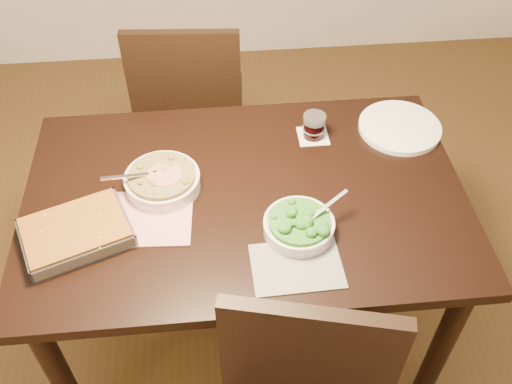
{
  "coord_description": "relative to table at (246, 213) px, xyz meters",
  "views": [
    {
      "loc": [
        -0.09,
        -1.25,
        2.06
      ],
      "look_at": [
        0.03,
        -0.05,
        0.8
      ],
      "focal_mm": 40.0,
      "sensor_mm": 36.0,
      "label": 1
    }
  ],
  "objects": [
    {
      "name": "wine_tumbler",
      "position": [
        0.26,
        0.25,
        0.14
      ],
      "size": [
        0.08,
        0.08,
        0.09
      ],
      "color": "black",
      "rests_on": "coaster"
    },
    {
      "name": "chair_far",
      "position": [
        -0.18,
        0.77,
        -0.12
      ],
      "size": [
        0.48,
        0.48,
        0.96
      ],
      "rotation": [
        0.0,
        0.0,
        3.06
      ],
      "color": "black",
      "rests_on": "ground"
    },
    {
      "name": "ground",
      "position": [
        0.0,
        0.0,
        -0.65
      ],
      "size": [
        4.0,
        4.0,
        0.0
      ],
      "primitive_type": "plane",
      "color": "#4E3616",
      "rests_on": "ground"
    },
    {
      "name": "magazine_b",
      "position": [
        0.12,
        -0.3,
        0.1
      ],
      "size": [
        0.26,
        0.19,
        0.0
      ],
      "primitive_type": "cube",
      "rotation": [
        0.0,
        0.0,
        0.03
      ],
      "color": "#282A30",
      "rests_on": "table"
    },
    {
      "name": "table",
      "position": [
        0.0,
        0.0,
        0.0
      ],
      "size": [
        1.4,
        0.9,
        0.75
      ],
      "color": "black",
      "rests_on": "ground"
    },
    {
      "name": "magazine_a",
      "position": [
        -0.32,
        -0.08,
        0.1
      ],
      "size": [
        0.32,
        0.24,
        0.01
      ],
      "primitive_type": "cube",
      "rotation": [
        0.0,
        0.0,
        -0.06
      ],
      "color": "#AC314E",
      "rests_on": "table"
    },
    {
      "name": "baking_dish",
      "position": [
        -0.51,
        -0.14,
        0.12
      ],
      "size": [
        0.36,
        0.32,
        0.05
      ],
      "rotation": [
        0.0,
        0.0,
        0.37
      ],
      "color": "silver",
      "rests_on": "table"
    },
    {
      "name": "dinner_plate",
      "position": [
        0.57,
        0.26,
        0.11
      ],
      "size": [
        0.29,
        0.29,
        0.02
      ],
      "primitive_type": "cylinder",
      "color": "white",
      "rests_on": "table"
    },
    {
      "name": "coaster",
      "position": [
        0.26,
        0.25,
        0.1
      ],
      "size": [
        0.1,
        0.1,
        0.0
      ],
      "primitive_type": "cube",
      "color": "white",
      "rests_on": "table"
    },
    {
      "name": "stew_bowl",
      "position": [
        -0.26,
        0.05,
        0.13
      ],
      "size": [
        0.26,
        0.24,
        0.09
      ],
      "color": "silver",
      "rests_on": "table"
    },
    {
      "name": "broccoli_bowl",
      "position": [
        0.15,
        -0.17,
        0.12
      ],
      "size": [
        0.23,
        0.21,
        0.08
      ],
      "color": "silver",
      "rests_on": "table"
    }
  ]
}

